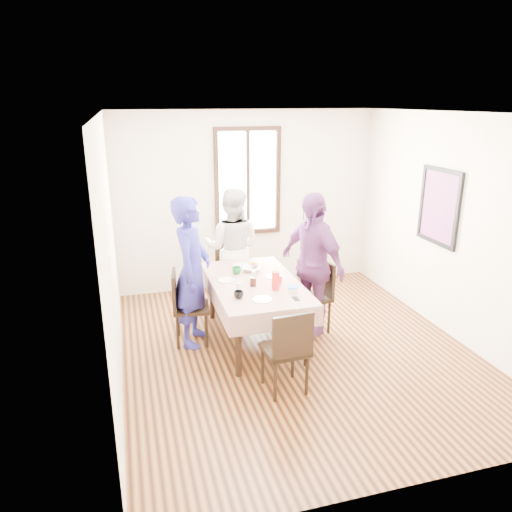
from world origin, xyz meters
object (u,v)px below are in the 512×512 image
object	(u,v)px
chair_far	(234,275)
person_left	(191,272)
chair_near	(285,349)
person_far	(234,249)
person_right	(311,264)
chair_right	(311,297)
dining_table	(255,311)
chair_left	(191,307)

from	to	relation	value
chair_far	person_left	world-z (taller)	person_left
chair_near	person_far	bearing A→B (deg)	85.73
chair_far	person_far	size ratio (longest dim) A/B	0.54
person_far	person_right	bearing A→B (deg)	148.59
person_left	person_right	world-z (taller)	person_left
person_left	chair_right	bearing A→B (deg)	-71.09
dining_table	chair_right	world-z (taller)	chair_right
chair_far	dining_table	bearing A→B (deg)	84.36
chair_right	person_right	distance (m)	0.44
dining_table	chair_near	size ratio (longest dim) A/B	1.78
dining_table	chair_left	bearing A→B (deg)	168.53
chair_left	chair_far	bearing A→B (deg)	150.09
chair_left	person_left	bearing A→B (deg)	97.98
person_left	chair_near	bearing A→B (deg)	-127.24
chair_near	chair_far	bearing A→B (deg)	85.73
dining_table	chair_left	size ratio (longest dim) A/B	1.78
chair_left	chair_far	distance (m)	1.22
dining_table	person_far	distance (m)	1.19
chair_near	person_left	distance (m)	1.53
chair_left	chair_near	distance (m)	1.47
chair_left	chair_right	size ratio (longest dim) A/B	1.00
chair_right	chair_near	bearing A→B (deg)	138.53
chair_right	person_left	bearing A→B (deg)	77.34
chair_right	person_right	world-z (taller)	person_right
chair_left	person_right	world-z (taller)	person_right
chair_far	person_left	bearing A→B (deg)	47.22
chair_right	chair_far	world-z (taller)	same
chair_left	person_far	size ratio (longest dim) A/B	0.54
chair_left	chair_right	distance (m)	1.50
chair_near	dining_table	bearing A→B (deg)	85.73
chair_far	person_far	bearing A→B (deg)	84.36
person_far	person_right	size ratio (longest dim) A/B	0.95
chair_far	person_left	xyz separation A→B (m)	(-0.73, -0.96, 0.45)
chair_right	chair_far	distance (m)	1.30
chair_far	person_left	distance (m)	1.29
chair_far	person_right	world-z (taller)	person_right
chair_far	person_right	xyz separation A→B (m)	(0.73, -1.07, 0.44)
person_right	chair_near	bearing A→B (deg)	-52.45
person_left	dining_table	bearing A→B (deg)	-78.94
dining_table	chair_near	world-z (taller)	chair_near
person_left	chair_far	bearing A→B (deg)	-14.31
chair_near	person_right	distance (m)	1.45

